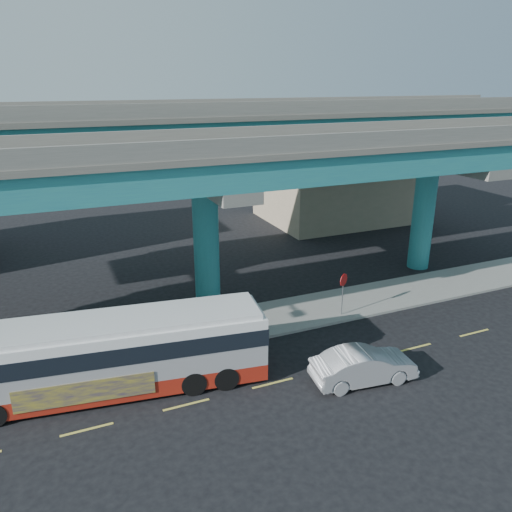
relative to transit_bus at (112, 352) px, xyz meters
name	(u,v)px	position (x,y,z in m)	size (l,w,h in m)	color
ground	(270,380)	(6.55, -1.99, -1.87)	(120.00, 120.00, 0.00)	black
sidewalk	(228,326)	(6.55, 3.51, -1.79)	(70.00, 4.00, 0.15)	gray
lane_markings	(273,383)	(6.55, -2.29, -1.86)	(58.00, 0.12, 0.01)	#D8C64C
viaduct	(203,152)	(6.55, 7.11, 7.27)	(52.00, 12.40, 11.70)	teal
building_beige	(340,183)	(24.55, 20.99, 1.64)	(14.00, 10.23, 7.00)	tan
transit_bus	(112,352)	(0.00, 0.00, 0.00)	(13.50, 4.59, 3.41)	maroon
sedan	(364,366)	(10.38, -3.72, -1.08)	(4.93, 2.22, 1.57)	#A2A3A7
parked_car	(42,347)	(-2.83, 3.63, -1.03)	(4.36, 2.89, 1.38)	#313136
stop_sign	(343,285)	(13.01, 2.18, 0.11)	(0.69, 0.37, 2.54)	gray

